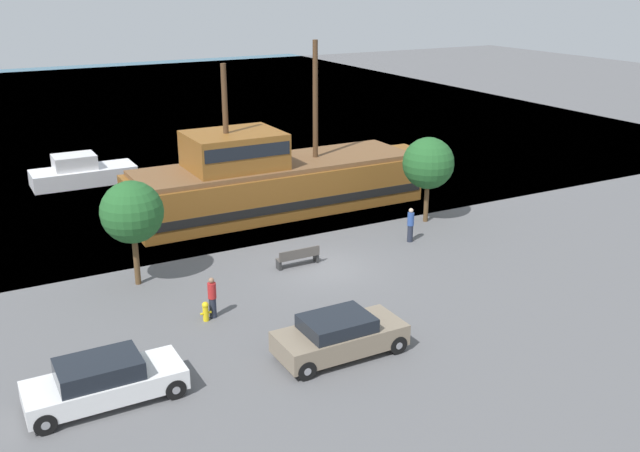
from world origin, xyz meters
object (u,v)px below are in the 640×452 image
object	(u,v)px
moored_boat_dockside	(82,173)
pedestrian_walking_near	(410,225)
parked_car_curb_front	(104,381)
fire_hydrant	(206,311)
bench_promenade_east	(298,257)
pedestrian_walking_far	(212,297)
pirate_ship	(273,180)
parked_car_curb_mid	(339,335)

from	to	relation	value
moored_boat_dockside	pedestrian_walking_near	xyz separation A→B (m)	(11.87, -18.10, 0.15)
parked_car_curb_front	pedestrian_walking_near	distance (m)	17.55
fire_hydrant	bench_promenade_east	bearing A→B (deg)	29.57
pedestrian_walking_near	pedestrian_walking_far	xyz separation A→B (m)	(-11.26, -3.13, -0.05)
pirate_ship	moored_boat_dockside	bearing A→B (deg)	128.38
fire_hydrant	pirate_ship	bearing A→B (deg)	54.15
pedestrian_walking_near	pedestrian_walking_far	bearing A→B (deg)	-164.49
parked_car_curb_front	bench_promenade_east	size ratio (longest dim) A/B	2.37
pedestrian_walking_near	pedestrian_walking_far	size ratio (longest dim) A/B	1.05
moored_boat_dockside	pedestrian_walking_far	world-z (taller)	moored_boat_dockside
moored_boat_dockside	pedestrian_walking_far	distance (m)	21.23
parked_car_curb_mid	bench_promenade_east	distance (m)	8.01
bench_promenade_east	pedestrian_walking_far	world-z (taller)	pedestrian_walking_far
bench_promenade_east	pedestrian_walking_far	bearing A→B (deg)	-150.04
parked_car_curb_mid	fire_hydrant	size ratio (longest dim) A/B	5.79
pirate_ship	pedestrian_walking_far	xyz separation A→B (m)	(-7.60, -10.85, -0.85)
pirate_ship	pedestrian_walking_near	size ratio (longest dim) A/B	10.24
bench_promenade_east	moored_boat_dockside	bearing A→B (deg)	107.36
pirate_ship	fire_hydrant	distance (m)	13.62
moored_boat_dockside	pedestrian_walking_far	size ratio (longest dim) A/B	3.82
pedestrian_walking_near	moored_boat_dockside	bearing A→B (deg)	123.27
bench_promenade_east	pedestrian_walking_far	xyz separation A→B (m)	(-5.10, -2.94, 0.37)
pirate_ship	parked_car_curb_front	world-z (taller)	pirate_ship
pirate_ship	parked_car_curb_mid	world-z (taller)	pirate_ship
moored_boat_dockside	pedestrian_walking_far	bearing A→B (deg)	-88.34
pirate_ship	fire_hydrant	bearing A→B (deg)	-125.85
fire_hydrant	pedestrian_walking_near	distance (m)	12.06
parked_car_curb_mid	fire_hydrant	bearing A→B (deg)	124.19
fire_hydrant	pedestrian_walking_far	world-z (taller)	pedestrian_walking_far
pirate_ship	bench_promenade_east	bearing A→B (deg)	-107.57
pirate_ship	pedestrian_walking_near	distance (m)	8.58
parked_car_curb_front	pedestrian_walking_far	world-z (taller)	pedestrian_walking_far
parked_car_curb_front	fire_hydrant	xyz separation A→B (m)	(4.52, 3.66, -0.30)
pirate_ship	moored_boat_dockside	xyz separation A→B (m)	(-8.22, 10.38, -0.95)
parked_car_curb_front	fire_hydrant	bearing A→B (deg)	39.02
pirate_ship	pedestrian_walking_far	bearing A→B (deg)	-125.03
parked_car_curb_front	parked_car_curb_mid	bearing A→B (deg)	-6.80
parked_car_curb_mid	pedestrian_walking_far	xyz separation A→B (m)	(-2.77, 4.72, 0.09)
parked_car_curb_front	moored_boat_dockside	bearing A→B (deg)	80.38
pirate_ship	moored_boat_dockside	size ratio (longest dim) A/B	2.82
fire_hydrant	pedestrian_walking_far	xyz separation A→B (m)	(0.34, 0.14, 0.40)
parked_car_curb_front	pedestrian_walking_far	distance (m)	6.17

